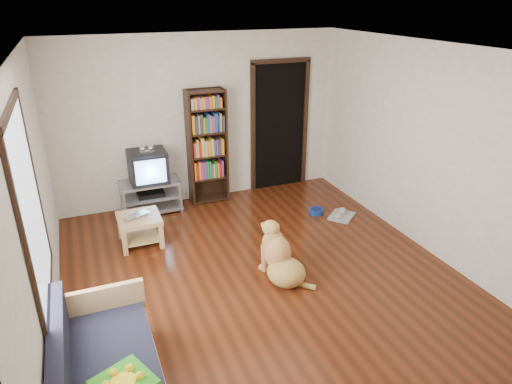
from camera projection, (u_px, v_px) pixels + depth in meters
name	position (u px, v px, depth m)	size (l,w,h in m)	color
ground	(261.00, 275.00, 5.47)	(5.00, 5.00, 0.00)	#54210E
ceiling	(263.00, 50.00, 4.43)	(5.00, 5.00, 0.00)	white
wall_back	(200.00, 120.00, 7.08)	(4.50, 4.50, 0.00)	silver
wall_front	(417.00, 310.00, 2.82)	(4.50, 4.50, 0.00)	silver
wall_left	(36.00, 207.00, 4.18)	(5.00, 5.00, 0.00)	silver
wall_right	(427.00, 150.00, 5.72)	(5.00, 5.00, 0.00)	silver
laptop	(139.00, 216.00, 5.98)	(0.35, 0.22, 0.03)	silver
dog_bowl	(316.00, 211.00, 6.99)	(0.22, 0.22, 0.08)	navy
grey_rag	(342.00, 216.00, 6.89)	(0.40, 0.32, 0.03)	#ADADAD
window	(31.00, 209.00, 3.68)	(0.03, 1.46, 1.70)	white
doorway	(279.00, 123.00, 7.59)	(1.03, 0.05, 2.19)	black
tv_stand	(151.00, 195.00, 6.97)	(0.90, 0.45, 0.50)	#99999E
crt_tv	(148.00, 166.00, 6.80)	(0.55, 0.52, 0.58)	black
bookshelf	(207.00, 141.00, 7.08)	(0.60, 0.30, 1.80)	black
coffee_table	(140.00, 225.00, 6.06)	(0.55, 0.55, 0.40)	tan
dog	(280.00, 259.00, 5.33)	(0.53, 0.79, 0.70)	tan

